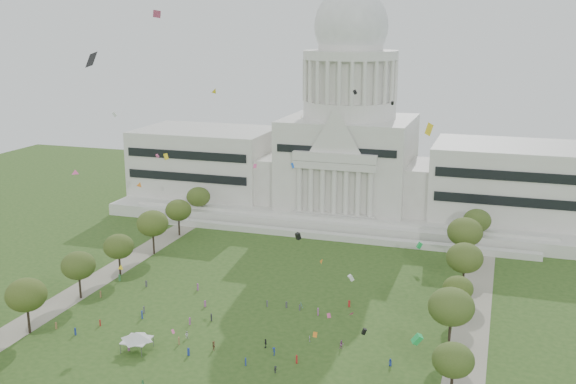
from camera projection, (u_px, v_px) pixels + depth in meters
The scene contains 28 objects.
ground at pixel (220, 356), 137.31m from camera, with size 400.00×400.00×0.00m, color #2C4C1A.
capitol at pixel (348, 152), 236.77m from camera, with size 160.00×64.50×91.30m.
path_left at pixel (100, 279), 179.40m from camera, with size 8.00×160.00×0.04m, color gray.
path_right at pixel (471, 327), 150.58m from camera, with size 8.00×160.00×0.04m, color gray.
row_tree_l_1 at pixel (26, 295), 145.65m from camera, with size 8.86×8.86×12.59m.
row_tree_r_1 at pixel (453, 360), 119.97m from camera, with size 7.58×7.58×10.78m.
row_tree_l_2 at pixel (78, 266), 164.75m from camera, with size 8.42×8.42×11.97m.
row_tree_r_2 at pixel (451, 307), 137.81m from camera, with size 9.55×9.55×13.58m.
row_tree_l_3 at pixel (119, 246), 179.87m from camera, with size 8.12×8.12×11.55m.
row_tree_r_3 at pixel (458, 289), 154.09m from camera, with size 7.01×7.01×9.98m.
row_tree_l_4 at pixel (153, 223), 196.66m from camera, with size 9.29×9.29×13.21m.
row_tree_r_4 at pixel (465, 258), 167.81m from camera, with size 9.19×9.19×13.06m.
row_tree_l_5 at pixel (178, 210), 214.39m from camera, with size 8.33×8.33×11.85m.
row_tree_r_5 at pixel (465, 232), 186.64m from camera, with size 9.82×9.82×13.96m.
row_tree_l_6 at pixel (198, 197), 231.65m from camera, with size 8.19×8.19×11.64m.
row_tree_r_6 at pixel (477, 220), 202.79m from camera, with size 8.42×8.42×11.97m.
event_tent at pixel (137, 336), 139.29m from camera, with size 7.73×7.73×4.12m.
person_0 at pixel (390, 362), 133.30m from camera, with size 0.77×0.50×1.58m, color navy.
person_2 at pixel (342, 345), 140.37m from camera, with size 0.93×0.57×1.91m, color #994C8C.
person_3 at pixel (274, 351), 137.60m from camera, with size 1.14×0.59×1.76m, color navy.
person_4 at pixel (266, 343), 140.85m from camera, with size 1.17×0.64×2.00m, color #26262B.
person_5 at pixel (214, 345), 139.89m from camera, with size 1.84×0.73×1.99m, color olive.
person_7 at pixel (143, 383), 125.48m from camera, with size 0.56×0.41×1.55m, color #33723F.
person_8 at pixel (187, 335), 145.18m from camera, with size 0.78×0.48×1.60m, color silver.
person_9 at pixel (275, 369), 130.62m from camera, with size 0.96×0.49×1.48m, color #26262B.
person_10 at pixel (310, 339), 143.66m from camera, with size 0.80×0.44×1.36m, color silver.
distant_crowd at pixel (192, 314), 155.47m from camera, with size 61.91×36.42×1.87m.
kite_swarm at pixel (246, 226), 139.25m from camera, with size 88.53×98.73×66.02m.
Camera 1 is at (51.96, -114.71, 65.70)m, focal length 42.00 mm.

